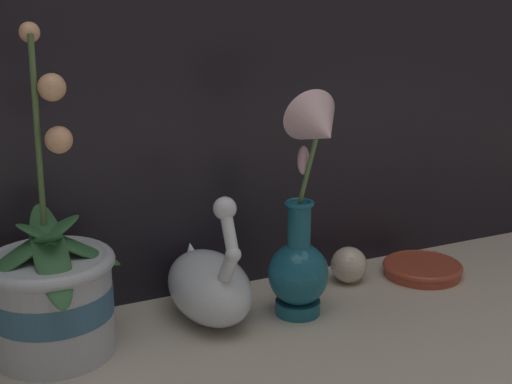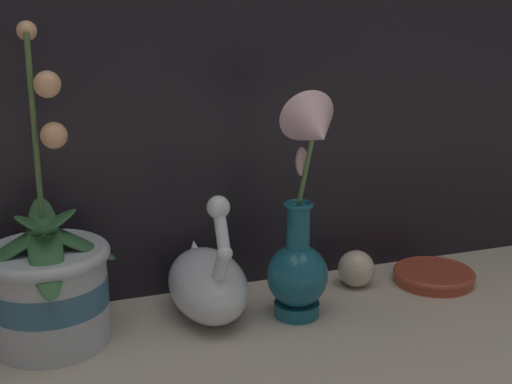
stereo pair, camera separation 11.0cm
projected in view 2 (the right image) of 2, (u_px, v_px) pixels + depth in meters
name	position (u px, v px, depth m)	size (l,w,h in m)	color
ground_plane	(281.00, 338.00, 1.06)	(2.80, 2.80, 0.00)	#BCB2A3
orchid_potted_plant	(48.00, 284.00, 1.02)	(0.21, 0.23, 0.46)	#B2BCCC
swan_figurine	(207.00, 281.00, 1.12)	(0.12, 0.22, 0.22)	silver
blue_vase	(302.00, 235.00, 1.08)	(0.10, 0.15, 0.36)	#195B75
glass_sphere	(356.00, 269.00, 1.23)	(0.06, 0.06, 0.06)	beige
amber_dish	(434.00, 275.00, 1.25)	(0.14, 0.14, 0.02)	#A8422D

